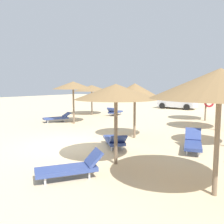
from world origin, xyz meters
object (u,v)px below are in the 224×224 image
Objects in this scene: parasol_0 at (135,91)px; lounger_5 at (193,143)px; lounger_0 at (115,140)px; parked_car at (177,101)px; parasol_1 at (218,84)px; parasol_6 at (92,88)px; lounger_3 at (57,118)px; parasol_4 at (116,92)px; parasol_2 at (220,84)px; parasol_8 at (207,84)px; lounger_4 at (71,167)px; lounger_6 at (115,112)px; parasol_3 at (73,85)px.

parasol_0 is 1.38× the size of lounger_5.
lounger_0 is 0.46× the size of parked_car.
parasol_1 reaches higher than parasol_0.
parasol_6 is 4.94m from lounger_3.
parasol_4 is at bearing -67.05° from parasol_0.
parasol_2 is 12.54m from parasol_8.
lounger_4 is (0.12, -13.38, -2.37)m from parasol_8.
parasol_6 is 1.62× the size of lounger_5.
parasol_4 is 2.94m from lounger_0.
parked_car is (2.03, 8.67, 0.50)m from lounger_6.
parasol_6 is at bearing 175.56° from parasol_1.
parasol_2 is 11.64m from parasol_3.
parked_car is at bearing 82.86° from parasol_3.
parasol_4 is at bearing -53.32° from lounger_6.
parked_car is (-3.85, 14.97, -1.53)m from parasol_0.
parasol_1 is 1.10× the size of parasol_4.
parasol_1 is 0.93× the size of parasol_2.
parasol_8 is at bearing -54.44° from parked_car.
parasol_1 is 7.50m from lounger_0.
parasol_0 reaches higher than lounger_3.
parasol_6 is at bearing -155.01° from lounger_6.
parasol_3 is at bearing 167.88° from parasol_0.
lounger_0 is at bearing -76.30° from parked_car.
parasol_0 is 2.92m from lounger_0.
parasol_6 is 12.56m from lounger_5.
parked_car is (1.73, 13.77, -1.76)m from parasol_3.
lounger_0 is (-0.89, -9.99, -2.38)m from parasol_8.
parasol_6 is (-2.17, 4.24, -0.26)m from parasol_3.
parasol_2 is 13.07m from lounger_3.
parasol_8 is (8.93, 2.49, 0.37)m from parasol_6.
parasol_3 reaches higher than parasol_6.
parasol_4 reaches higher than parasol_6.
parasol_4 is (-3.23, 0.39, -0.26)m from parasol_2.
parasol_8 is 1.50× the size of lounger_3.
lounger_3 is at bearing -80.68° from parasol_6.
parasol_4 is at bearing 81.58° from lounger_4.
parasol_1 is 1.53× the size of lounger_5.
lounger_0 is at bearing -42.99° from parasol_6.
parasol_0 is 5.71m from parasol_3.
lounger_0 is 0.94× the size of lounger_6.
parasol_0 is 0.85× the size of parasol_2.
lounger_6 is at bearing 126.47° from lounger_0.
parasol_0 is 15.53m from parked_car.
lounger_5 is (2.81, 1.50, 0.01)m from lounger_0.
lounger_4 is (8.32, -6.45, 0.01)m from lounger_3.
parasol_3 is 5.59m from lounger_6.
parasol_8 is at bearing 15.56° from parasol_6.
parasol_2 is 1.63× the size of lounger_5.
parasol_6 reaches higher than lounger_3.
lounger_5 is (-1.69, 3.52, -2.34)m from parasol_2.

